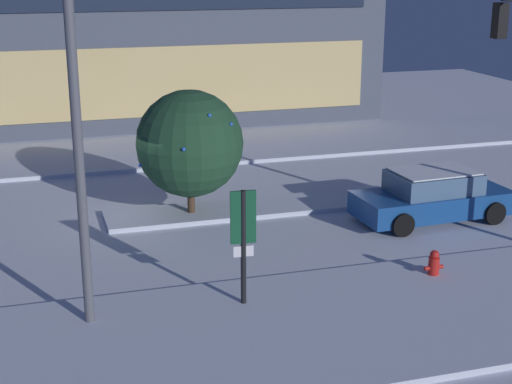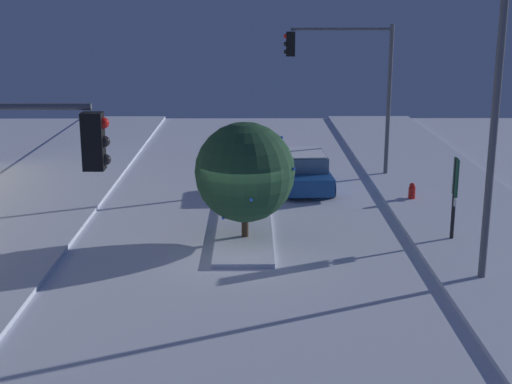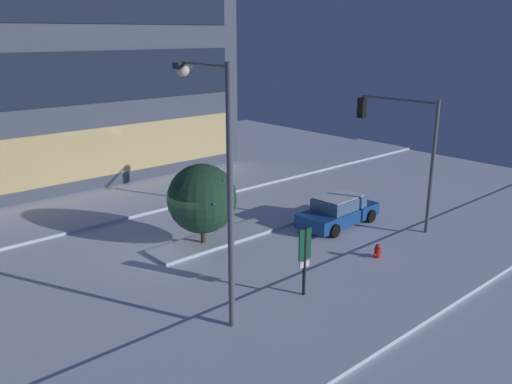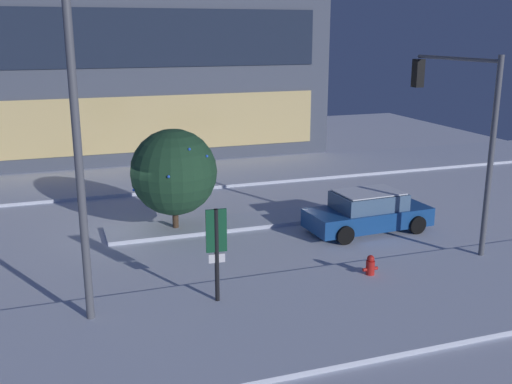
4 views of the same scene
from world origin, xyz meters
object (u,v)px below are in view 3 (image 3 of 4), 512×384
object	(u,v)px
fire_hydrant	(377,253)
parking_info_sign	(305,255)
decorated_tree_median	(202,199)
traffic_light_corner_near_right	(401,137)
street_lamp_arched	(216,161)
car_near	(338,211)

from	to	relation	value
fire_hydrant	parking_info_sign	world-z (taller)	parking_info_sign
fire_hydrant	decorated_tree_median	bearing A→B (deg)	125.86
traffic_light_corner_near_right	parking_info_sign	world-z (taller)	traffic_light_corner_near_right
street_lamp_arched	decorated_tree_median	size ratio (longest dim) A/B	2.25
fire_hydrant	decorated_tree_median	world-z (taller)	decorated_tree_median
traffic_light_corner_near_right	street_lamp_arched	xyz separation A→B (m)	(-12.07, -1.32, 0.99)
parking_info_sign	fire_hydrant	bearing A→B (deg)	-83.53
traffic_light_corner_near_right	parking_info_sign	bearing A→B (deg)	103.89
car_near	fire_hydrant	world-z (taller)	car_near
car_near	fire_hydrant	xyz separation A→B (m)	(-2.13, -3.93, -0.36)
traffic_light_corner_near_right	parking_info_sign	size ratio (longest dim) A/B	2.39
street_lamp_arched	parking_info_sign	bearing A→B (deg)	-97.87
car_near	traffic_light_corner_near_right	distance (m)	4.71
fire_hydrant	traffic_light_corner_near_right	bearing A→B (deg)	25.36
traffic_light_corner_near_right	fire_hydrant	size ratio (longest dim) A/B	8.66
decorated_tree_median	car_near	bearing A→B (deg)	-19.16
parking_info_sign	decorated_tree_median	size ratio (longest dim) A/B	0.71
traffic_light_corner_near_right	decorated_tree_median	distance (m)	9.93
traffic_light_corner_near_right	decorated_tree_median	xyz separation A→B (m)	(-8.68, 4.26, -2.27)
car_near	decorated_tree_median	distance (m)	7.18
parking_info_sign	decorated_tree_median	world-z (taller)	decorated_tree_median
street_lamp_arched	decorated_tree_median	world-z (taller)	street_lamp_arched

